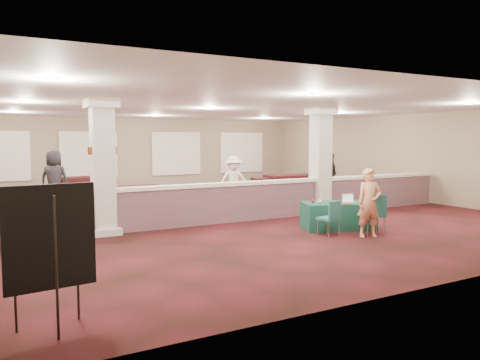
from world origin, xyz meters
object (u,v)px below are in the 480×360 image
conf_chair_side (331,215)px  attendee_b (234,180)px  easel_board (50,239)px  woman (369,203)px  attendee_d (54,179)px  conf_chair_main (374,211)px  far_table_front_right (290,185)px  attendee_a (104,179)px  attendee_c (330,174)px  far_table_front_center (119,197)px  far_table_back_center (139,195)px  far_table_back_left (84,186)px  far_table_back_right (274,186)px  near_table (338,216)px

conf_chair_side → attendee_b: (0.60, 5.96, 0.34)m
easel_board → attendee_b: size_ratio=1.04×
woman → attendee_d: attendee_d is taller
conf_chair_main → far_table_front_right: 8.30m
attendee_a → attendee_b: attendee_a is taller
conf_chair_side → attendee_a: bearing=102.0°
woman → attendee_c: 8.09m
far_table_front_center → far_table_back_center: size_ratio=1.03×
woman → far_table_back_left: woman is taller
conf_chair_main → far_table_back_right: conf_chair_main is taller
near_table → attendee_d: (-5.81, 7.18, 0.62)m
attendee_a → attendee_b: bearing=-56.2°
far_table_front_right → attendee_a: (-7.33, 0.99, 0.47)m
woman → attendee_d: size_ratio=0.83×
easel_board → far_table_back_center: (4.09, 10.20, -0.79)m
far_table_front_right → far_table_back_left: bearing=155.1°
conf_chair_main → conf_chair_side: bearing=177.0°
far_table_front_center → far_table_front_right: size_ratio=0.82×
far_table_back_center → attendee_a: (-1.03, 0.79, 0.56)m
conf_chair_main → easel_board: easel_board is taller
conf_chair_main → easel_board: bearing=-142.7°
attendee_b → conf_chair_side: bearing=-74.2°
conf_chair_side → easel_board: (-6.42, -2.67, 0.62)m
attendee_d → woman: bearing=155.1°
far_table_front_center → far_table_back_center: far_table_front_center is taller
far_table_back_center → far_table_back_right: 5.62m
conf_chair_side → far_table_front_right: size_ratio=0.42×
near_table → far_table_front_center: 7.71m
near_table → attendee_a: 8.73m
conf_chair_side → far_table_front_center: conf_chair_side is taller
far_table_front_center → attendee_c: size_ratio=0.95×
attendee_c → attendee_d: size_ratio=0.90×
easel_board → far_table_back_center: bearing=62.5°
conf_chair_main → far_table_front_center: 8.73m
far_table_back_center → attendee_b: attendee_b is taller
far_table_back_right → conf_chair_side: bearing=-113.6°
far_table_back_center → far_table_back_left: bearing=110.8°
far_table_back_left → attendee_c: size_ratio=1.11×
conf_chair_side → far_table_back_right: conf_chair_side is taller
far_table_front_center → far_table_front_right: far_table_front_right is taller
conf_chair_side → far_table_back_center: bearing=97.2°
far_table_front_right → far_table_front_center: bearing=180.0°
near_table → attendee_c: (4.44, 5.67, 0.53)m
far_table_back_left → attendee_a: 2.56m
attendee_a → attendee_d: 1.76m
easel_board → far_table_back_center: easel_board is taller
easel_board → conf_chair_main: bearing=11.3°
far_table_back_center → far_table_back_right: (5.62, 0.00, 0.03)m
attendee_a → far_table_front_right: bearing=-33.2°
conf_chair_main → far_table_back_center: bearing=132.8°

